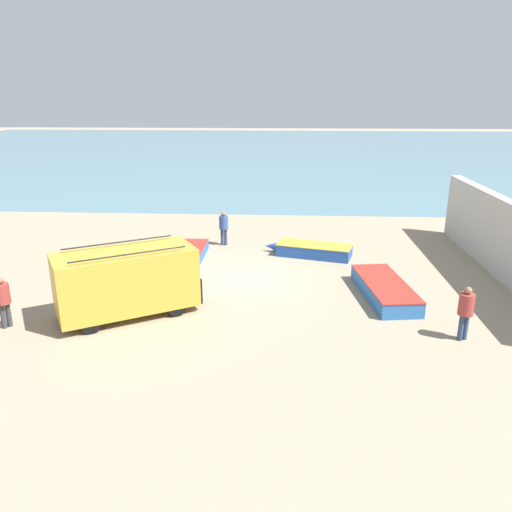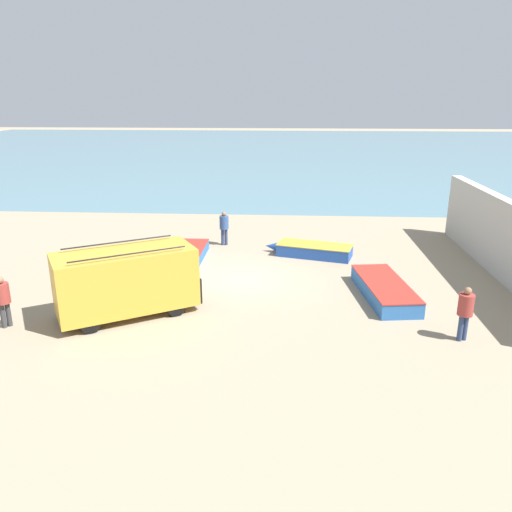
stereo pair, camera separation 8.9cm
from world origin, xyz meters
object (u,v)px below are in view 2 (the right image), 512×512
at_px(fishing_rowboat_0, 312,250).
at_px(fisherman_0, 224,225).
at_px(parked_van, 127,280).
at_px(fishing_rowboat_2, 383,288).
at_px(fisherman_2, 465,309).
at_px(fisherman_1, 3,297).
at_px(fishing_rowboat_1, 188,253).

bearing_deg(fishing_rowboat_0, fisherman_0, -3.86).
relative_size(parked_van, fishing_rowboat_2, 0.98).
height_order(parked_van, fishing_rowboat_0, parked_van).
xyz_separation_m(fishing_rowboat_2, fisherman_0, (-6.99, 6.45, 0.75)).
xyz_separation_m(parked_van, fisherman_2, (11.15, -1.29, -0.22)).
relative_size(parked_van, fisherman_0, 2.90).
distance_m(fisherman_1, fisherman_2, 14.96).
xyz_separation_m(fisherman_0, fisherman_1, (-6.14, -10.01, 0.01)).
height_order(fishing_rowboat_2, fisherman_0, fisherman_0).
bearing_deg(fisherman_0, parked_van, 155.73).
bearing_deg(fishing_rowboat_1, fishing_rowboat_0, -82.37).
bearing_deg(fishing_rowboat_2, fisherman_0, 39.74).
distance_m(fishing_rowboat_2, fisherman_2, 4.12).
height_order(fishing_rowboat_0, fisherman_1, fisherman_1).
xyz_separation_m(fishing_rowboat_1, fishing_rowboat_2, (8.44, -4.10, 0.06)).
height_order(fishing_rowboat_2, fisherman_1, fisherman_1).
relative_size(fishing_rowboat_1, fisherman_0, 2.49).
height_order(parked_van, fisherman_2, parked_van).
height_order(fishing_rowboat_1, fishing_rowboat_2, fishing_rowboat_2).
relative_size(fishing_rowboat_0, fishing_rowboat_2, 0.83).
height_order(fishing_rowboat_1, fisherman_2, fisherman_2).
xyz_separation_m(fishing_rowboat_0, fisherman_2, (4.39, -8.48, 0.78)).
height_order(fisherman_1, fisherman_2, fisherman_2).
bearing_deg(fisherman_1, fishing_rowboat_0, 77.03).
height_order(fishing_rowboat_2, fisherman_2, fisherman_2).
bearing_deg(fishing_rowboat_2, fishing_rowboat_1, 56.51).
distance_m(fishing_rowboat_0, fisherman_1, 13.55).
height_order(fishing_rowboat_0, fishing_rowboat_1, fishing_rowboat_0).
bearing_deg(fisherman_1, parked_van, 56.52).
height_order(parked_van, fisherman_1, parked_van).
distance_m(fishing_rowboat_1, fisherman_1, 9.02).
bearing_deg(fishing_rowboat_1, fisherman_2, -126.65).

